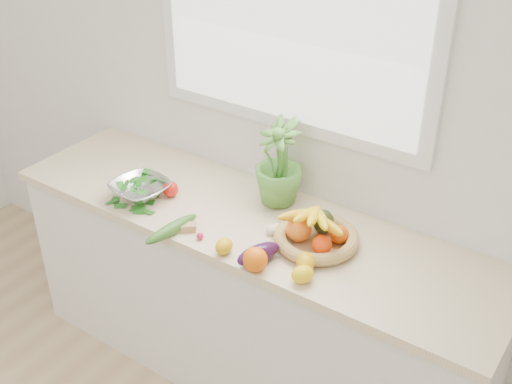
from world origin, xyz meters
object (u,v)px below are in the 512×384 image
Objects in this scene: cucumber at (172,229)px; fruit_basket at (316,233)px; potted_herb at (279,161)px; colander_with_spinach at (140,186)px; apple at (171,189)px; eggplant at (258,254)px.

fruit_basket is (0.51, 0.27, 0.03)m from cucumber.
potted_herb is (0.23, 0.44, 0.18)m from cucumber.
potted_herb is at bearing 31.36° from colander_with_spinach.
cucumber is 1.00× the size of colander_with_spinach.
apple is 0.17× the size of fruit_basket.
fruit_basket is at bearing -30.82° from potted_herb.
apple is 0.19× the size of potted_herb.
eggplant is 0.68× the size of cucumber.
apple is at bearing 163.65° from eggplant.
potted_herb reaches higher than eggplant.
colander_with_spinach reaches higher than eggplant.
potted_herb is at bearing 27.81° from apple.
fruit_basket reaches higher than eggplant.
colander_with_spinach is at bearing -169.86° from fruit_basket.
eggplant is 0.68× the size of colander_with_spinach.
fruit_basket is at bearing 27.87° from cucumber.
cucumber is at bearing -173.23° from eggplant.
potted_herb is 0.88× the size of fruit_basket.
fruit_basket is (0.71, 0.05, 0.01)m from apple.
eggplant is at bearing -118.13° from fruit_basket.
potted_herb reaches higher than fruit_basket.
colander_with_spinach is at bearing -135.68° from apple.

